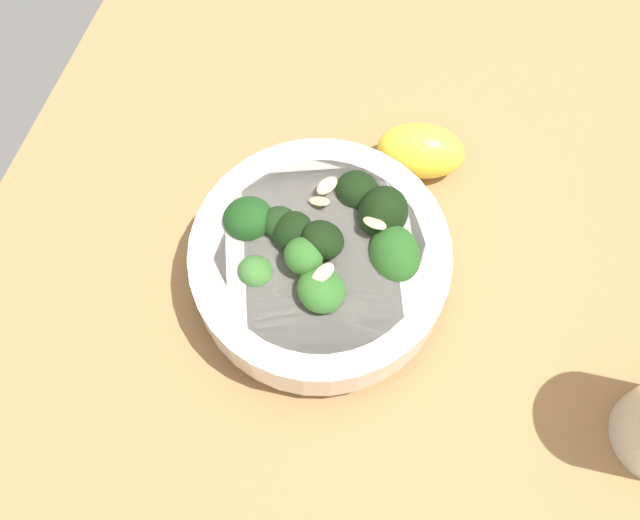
{
  "coord_description": "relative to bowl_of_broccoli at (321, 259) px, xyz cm",
  "views": [
    {
      "loc": [
        25.67,
        1.7,
        54.54
      ],
      "look_at": [
        4.79,
        -5.11,
        4.0
      ],
      "focal_mm": 42.45,
      "sensor_mm": 36.0,
      "label": 1
    }
  ],
  "objects": [
    {
      "name": "bowl_of_broccoli",
      "position": [
        0.0,
        0.0,
        0.0
      ],
      "size": [
        18.93,
        18.93,
        8.81
      ],
      "color": "silver",
      "rests_on": "ground_plane"
    },
    {
      "name": "ground_plane",
      "position": [
        -4.61,
        5.06,
        -5.66
      ],
      "size": [
        65.74,
        65.74,
        3.85
      ],
      "primitive_type": "cube",
      "color": "#996D42"
    },
    {
      "name": "lemon_wedge",
      "position": [
        -12.11,
        4.46,
        -1.39
      ],
      "size": [
        5.38,
        7.61,
        4.7
      ],
      "primitive_type": "ellipsoid",
      "rotation": [
        0.0,
        0.0,
        1.74
      ],
      "color": "yellow",
      "rests_on": "ground_plane"
    }
  ]
}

